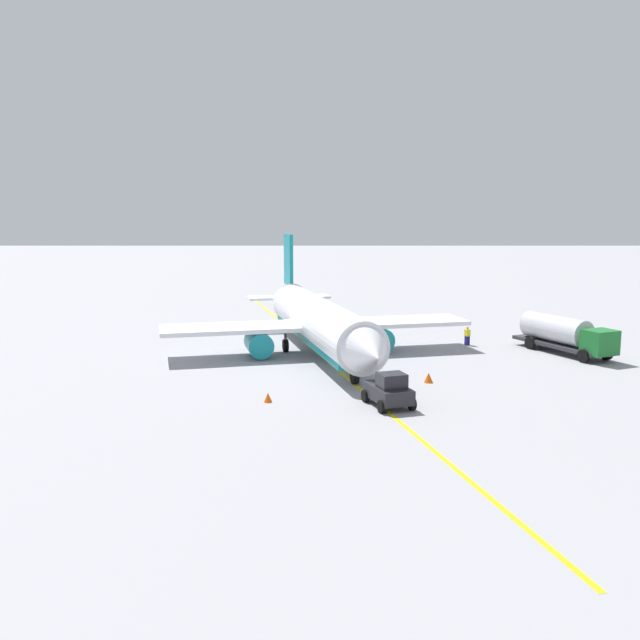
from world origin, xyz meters
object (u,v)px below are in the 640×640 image
(refueling_worker, at_px, (467,336))
(safety_cone_wingtip, at_px, (268,397))
(safety_cone_nose, at_px, (429,378))
(airplane, at_px, (319,322))
(pushback_tug, at_px, (389,391))
(fuel_tanker, at_px, (565,334))

(refueling_worker, bearing_deg, safety_cone_wingtip, -41.34)
(safety_cone_nose, distance_m, safety_cone_wingtip, 12.16)
(airplane, distance_m, refueling_worker, 14.22)
(refueling_worker, bearing_deg, pushback_tug, -24.56)
(safety_cone_nose, bearing_deg, airplane, -142.22)
(fuel_tanker, height_order, safety_cone_nose, fuel_tanker)
(airplane, bearing_deg, safety_cone_nose, 37.78)
(fuel_tanker, xyz_separation_m, safety_cone_nose, (10.16, -13.21, -1.36))
(safety_cone_nose, height_order, safety_cone_wingtip, safety_cone_nose)
(fuel_tanker, bearing_deg, airplane, -89.79)
(fuel_tanker, relative_size, refueling_worker, 5.91)
(airplane, bearing_deg, refueling_worker, 106.00)
(fuel_tanker, distance_m, pushback_tug, 23.28)
(safety_cone_wingtip, bearing_deg, fuel_tanker, 122.17)
(pushback_tug, bearing_deg, safety_cone_wingtip, -97.56)
(safety_cone_nose, bearing_deg, refueling_worker, 157.69)
(fuel_tanker, bearing_deg, refueling_worker, -117.01)
(airplane, xyz_separation_m, pushback_tug, (16.18, 4.38, -1.71))
(pushback_tug, bearing_deg, safety_cone_nose, 150.58)
(refueling_worker, height_order, safety_cone_nose, refueling_worker)
(pushback_tug, relative_size, refueling_worker, 2.37)
(airplane, distance_m, fuel_tanker, 21.05)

